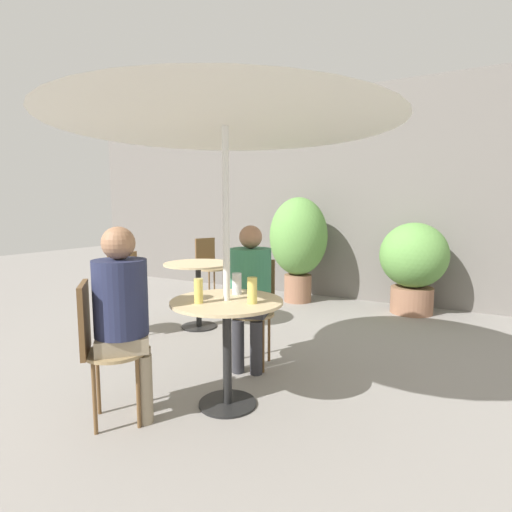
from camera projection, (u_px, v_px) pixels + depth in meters
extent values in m
plane|color=gray|center=(206.00, 414.00, 2.58)|extent=(20.00, 20.00, 0.00)
cube|color=slate|center=(360.00, 195.00, 5.64)|extent=(10.00, 0.06, 3.00)
cylinder|color=black|center=(228.00, 403.00, 2.71)|extent=(0.39, 0.39, 0.01)
cylinder|color=black|center=(227.00, 353.00, 2.67)|extent=(0.06, 0.06, 0.69)
cylinder|color=#CCB284|center=(227.00, 302.00, 2.62)|extent=(0.74, 0.74, 0.02)
cylinder|color=black|center=(199.00, 326.00, 4.47)|extent=(0.39, 0.39, 0.01)
cylinder|color=black|center=(199.00, 295.00, 4.42)|extent=(0.06, 0.06, 0.69)
cylinder|color=#CCB284|center=(198.00, 264.00, 4.38)|extent=(0.75, 0.75, 0.02)
cylinder|color=#997F56|center=(252.00, 314.00, 3.33)|extent=(0.38, 0.38, 0.02)
cylinder|color=brown|center=(269.00, 337.00, 3.45)|extent=(0.02, 0.02, 0.44)
cylinder|color=brown|center=(242.00, 335.00, 3.51)|extent=(0.02, 0.02, 0.44)
cylinder|color=brown|center=(263.00, 346.00, 3.21)|extent=(0.02, 0.02, 0.44)
cylinder|color=brown|center=(234.00, 344.00, 3.27)|extent=(0.02, 0.02, 0.44)
cube|color=brown|center=(256.00, 284.00, 3.47)|extent=(0.32, 0.12, 0.43)
cylinder|color=#997F56|center=(116.00, 352.00, 2.45)|extent=(0.38, 0.38, 0.02)
cylinder|color=brown|center=(98.00, 381.00, 2.56)|extent=(0.02, 0.02, 0.44)
cylinder|color=brown|center=(95.00, 399.00, 2.33)|extent=(0.02, 0.02, 0.44)
cylinder|color=brown|center=(138.00, 377.00, 2.63)|extent=(0.02, 0.02, 0.44)
cylinder|color=brown|center=(138.00, 393.00, 2.40)|extent=(0.02, 0.02, 0.44)
cube|color=brown|center=(84.00, 319.00, 2.38)|extent=(0.25, 0.25, 0.43)
cylinder|color=#997F56|center=(212.00, 269.00, 5.76)|extent=(0.38, 0.38, 0.02)
cylinder|color=brown|center=(214.00, 282.00, 5.96)|extent=(0.02, 0.02, 0.44)
cylinder|color=brown|center=(200.00, 284.00, 5.80)|extent=(0.02, 0.02, 0.44)
cylinder|color=brown|center=(224.00, 285.00, 5.77)|extent=(0.02, 0.02, 0.44)
cylinder|color=brown|center=(209.00, 287.00, 5.61)|extent=(0.02, 0.02, 0.44)
cube|color=brown|center=(205.00, 253.00, 5.86)|extent=(0.15, 0.31, 0.43)
cylinder|color=#997F56|center=(114.00, 294.00, 4.12)|extent=(0.38, 0.38, 0.02)
cylinder|color=brown|center=(111.00, 320.00, 3.98)|extent=(0.02, 0.02, 0.44)
cylinder|color=brown|center=(132.00, 314.00, 4.17)|extent=(0.02, 0.02, 0.44)
cylinder|color=brown|center=(98.00, 316.00, 4.12)|extent=(0.02, 0.02, 0.44)
cylinder|color=brown|center=(119.00, 311.00, 4.32)|extent=(0.02, 0.02, 0.44)
cube|color=brown|center=(123.00, 274.00, 3.99)|extent=(0.08, 0.32, 0.43)
cylinder|color=#2D2D33|center=(238.00, 346.00, 3.22)|extent=(0.10, 0.10, 0.43)
cylinder|color=#2D2D33|center=(256.00, 348.00, 3.18)|extent=(0.10, 0.10, 0.43)
cube|color=#2D2D33|center=(251.00, 308.00, 3.29)|extent=(0.36, 0.38, 0.10)
cylinder|color=#337551|center=(251.00, 275.00, 3.25)|extent=(0.34, 0.34, 0.44)
sphere|color=#9E7051|center=(251.00, 237.00, 3.21)|extent=(0.19, 0.19, 0.19)
cylinder|color=gray|center=(145.00, 389.00, 2.46)|extent=(0.10, 0.10, 0.43)
cylinder|color=gray|center=(144.00, 379.00, 2.60)|extent=(0.10, 0.10, 0.43)
cube|color=gray|center=(122.00, 342.00, 2.46)|extent=(0.41, 0.41, 0.10)
cylinder|color=#232847|center=(121.00, 297.00, 2.42)|extent=(0.32, 0.32, 0.46)
sphere|color=#9E7051|center=(118.00, 243.00, 2.38)|extent=(0.20, 0.20, 0.20)
cylinder|color=#DBC65B|center=(198.00, 291.00, 2.53)|extent=(0.06, 0.06, 0.16)
cylinder|color=#DBC65B|center=(252.00, 290.00, 2.52)|extent=(0.06, 0.06, 0.17)
cylinder|color=silver|center=(237.00, 284.00, 2.79)|extent=(0.07, 0.07, 0.15)
cylinder|color=#93664C|center=(298.00, 288.00, 5.68)|extent=(0.38, 0.38, 0.38)
ellipsoid|color=#609947|center=(298.00, 236.00, 5.59)|extent=(0.81, 0.81, 1.09)
cylinder|color=#93664C|center=(412.00, 300.00, 5.05)|extent=(0.52, 0.52, 0.33)
ellipsoid|color=#609947|center=(414.00, 255.00, 4.98)|extent=(0.83, 0.83, 0.81)
cylinder|color=silver|center=(226.00, 250.00, 2.58)|extent=(0.04, 0.04, 2.12)
cone|color=silver|center=(225.00, 102.00, 2.47)|extent=(2.19, 2.19, 0.28)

